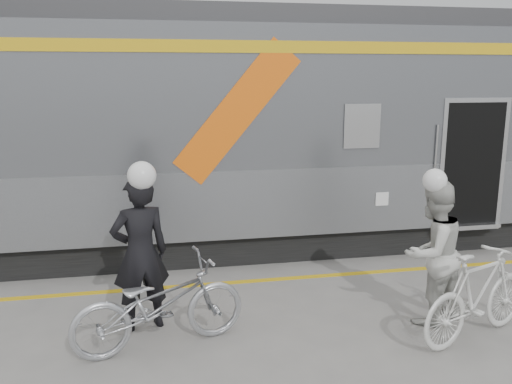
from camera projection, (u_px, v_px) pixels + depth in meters
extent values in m
plane|color=slate|center=(322.00, 348.00, 6.17)|extent=(90.00, 90.00, 0.00)
cube|color=black|center=(318.00, 223.00, 10.38)|extent=(24.00, 2.70, 0.50)
cube|color=#9EA0A5|center=(319.00, 182.00, 10.21)|extent=(24.00, 3.00, 1.10)
cube|color=slate|center=(321.00, 94.00, 9.86)|extent=(24.00, 3.00, 2.20)
cube|color=#38383A|center=(323.00, 22.00, 9.59)|extent=(24.00, 2.64, 0.30)
cube|color=gold|center=(353.00, 47.00, 8.25)|extent=(24.00, 0.02, 0.18)
cube|color=orange|center=(237.00, 112.00, 8.11)|extent=(1.96, 0.01, 2.19)
cube|color=black|center=(362.00, 126.00, 8.54)|extent=(0.55, 0.02, 0.65)
cube|color=black|center=(466.00, 164.00, 9.27)|extent=(1.05, 0.45, 2.10)
cube|color=silver|center=(473.00, 166.00, 9.07)|extent=(1.20, 0.02, 2.25)
cylinder|color=silver|center=(435.00, 167.00, 8.92)|extent=(0.04, 0.04, 1.40)
cube|color=silver|center=(469.00, 225.00, 9.25)|extent=(1.05, 0.25, 0.06)
cube|color=silver|center=(382.00, 199.00, 8.87)|extent=(0.22, 0.01, 0.22)
cube|color=gold|center=(278.00, 279.00, 8.23)|extent=(24.00, 0.12, 0.01)
imported|color=black|center=(140.00, 254.00, 6.49)|extent=(0.78, 0.61, 1.90)
imported|color=#ABAEB3|center=(159.00, 304.00, 6.09)|extent=(2.10, 1.17, 1.05)
imported|color=beige|center=(432.00, 253.00, 6.69)|extent=(1.06, 0.95, 1.79)
imported|color=silver|center=(478.00, 295.00, 6.29)|extent=(1.87, 1.13, 1.09)
sphere|color=white|center=(136.00, 162.00, 6.25)|extent=(0.33, 0.33, 0.33)
sphere|color=white|center=(438.00, 170.00, 6.46)|extent=(0.29, 0.29, 0.29)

